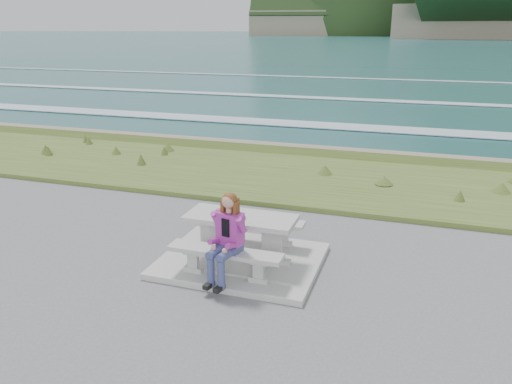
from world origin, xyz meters
TOP-DOWN VIEW (x-y plane):
  - concrete_slab at (0.00, 0.00)m, footprint 2.60×2.10m
  - picnic_table at (0.00, 0.00)m, footprint 1.80×0.75m
  - bench_landward at (0.00, -0.70)m, footprint 1.80×0.35m
  - bench_seaward at (0.00, 0.70)m, footprint 1.80×0.35m
  - grass_verge at (0.00, 5.00)m, footprint 160.00×4.50m
  - shore_drop at (0.00, 7.90)m, footprint 160.00×0.80m
  - ocean at (0.00, 25.09)m, footprint 1600.00×1600.00m
  - seated_woman at (0.05, -0.83)m, footprint 0.51×0.73m

SIDE VIEW (x-z plane):
  - ocean at x=0.00m, z-range -1.79..-1.70m
  - grass_verge at x=0.00m, z-range -0.11..0.11m
  - shore_drop at x=0.00m, z-range -1.10..1.10m
  - concrete_slab at x=0.00m, z-range 0.00..0.10m
  - bench_landward at x=0.00m, z-range 0.22..0.67m
  - bench_seaward at x=0.00m, z-range 0.22..0.67m
  - seated_woman at x=0.05m, z-range -0.08..1.29m
  - picnic_table at x=0.00m, z-range 0.31..1.06m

